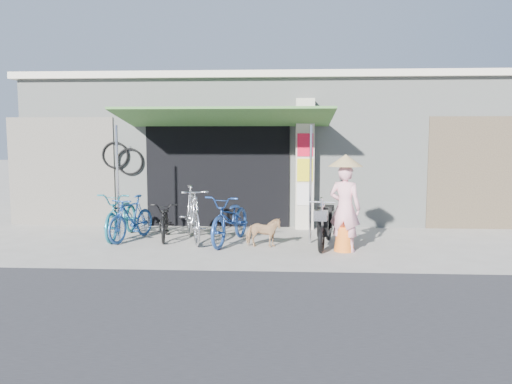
# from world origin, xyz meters

# --- Properties ---
(ground) EXTENTS (80.00, 80.00, 0.00)m
(ground) POSITION_xyz_m (0.00, 0.00, 0.00)
(ground) COLOR #9D988E
(ground) RESTS_ON ground
(road_strip) EXTENTS (80.00, 6.00, 0.01)m
(road_strip) POSITION_xyz_m (0.00, -4.50, 0.01)
(road_strip) COLOR #333235
(road_strip) RESTS_ON ground
(bicycle_shop) EXTENTS (12.30, 5.30, 3.66)m
(bicycle_shop) POSITION_xyz_m (-0.00, 5.09, 1.83)
(bicycle_shop) COLOR #949991
(bicycle_shop) RESTS_ON ground
(shop_pillar) EXTENTS (0.42, 0.44, 3.00)m
(shop_pillar) POSITION_xyz_m (0.85, 2.45, 1.50)
(shop_pillar) COLOR #BAB29F
(shop_pillar) RESTS_ON ground
(awning) EXTENTS (4.60, 1.88, 2.72)m
(awning) POSITION_xyz_m (-0.90, 1.63, 2.51)
(awning) COLOR #37642D
(awning) RESTS_ON ground
(neighbour_right) EXTENTS (2.60, 0.06, 2.60)m
(neighbour_right) POSITION_xyz_m (5.00, 2.59, 1.30)
(neighbour_right) COLOR brown
(neighbour_right) RESTS_ON ground
(neighbour_left) EXTENTS (2.60, 0.06, 2.60)m
(neighbour_left) POSITION_xyz_m (-5.00, 2.59, 1.30)
(neighbour_left) COLOR #6B665B
(neighbour_left) RESTS_ON ground
(bike_teal) EXTENTS (0.66, 1.87, 0.98)m
(bike_teal) POSITION_xyz_m (-3.04, 1.07, 0.49)
(bike_teal) COLOR #1B6B7B
(bike_teal) RESTS_ON ground
(bike_blue) EXTENTS (0.88, 1.59, 0.92)m
(bike_blue) POSITION_xyz_m (-2.76, 0.83, 0.46)
(bike_blue) COLOR #1E488C
(bike_blue) RESTS_ON ground
(bike_black) EXTENTS (0.79, 1.58, 0.79)m
(bike_black) POSITION_xyz_m (-2.09, 0.98, 0.40)
(bike_black) COLOR black
(bike_black) RESTS_ON ground
(bike_silver) EXTENTS (1.08, 1.96, 1.13)m
(bike_silver) POSITION_xyz_m (-1.49, 0.84, 0.57)
(bike_silver) COLOR #A6A6AA
(bike_silver) RESTS_ON ground
(bike_navy) EXTENTS (1.11, 2.00, 0.99)m
(bike_navy) POSITION_xyz_m (-0.68, 0.64, 0.50)
(bike_navy) COLOR navy
(bike_navy) RESTS_ON ground
(street_dog) EXTENTS (0.71, 0.35, 0.58)m
(street_dog) POSITION_xyz_m (-0.03, 0.31, 0.29)
(street_dog) COLOR tan
(street_dog) RESTS_ON ground
(moped) EXTENTS (0.58, 1.67, 0.95)m
(moped) POSITION_xyz_m (1.19, 0.50, 0.43)
(moped) COLOR black
(moped) RESTS_ON ground
(nun) EXTENTS (0.70, 0.64, 1.80)m
(nun) POSITION_xyz_m (1.50, 0.07, 0.89)
(nun) COLOR pink
(nun) RESTS_ON ground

